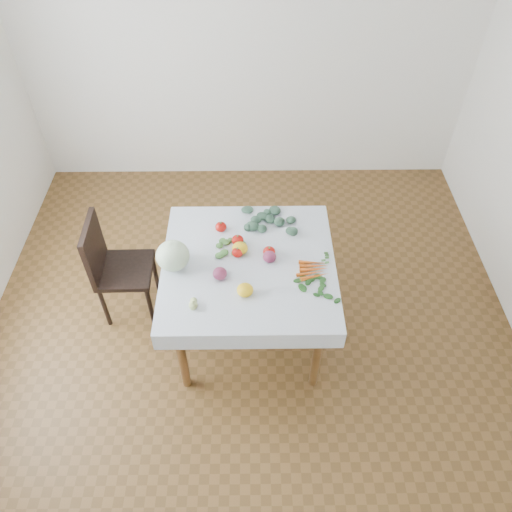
{
  "coord_description": "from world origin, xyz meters",
  "views": [
    {
      "loc": [
        0.02,
        -2.2,
        3.14
      ],
      "look_at": [
        0.05,
        0.0,
        0.82
      ],
      "focal_mm": 35.0,
      "sensor_mm": 36.0,
      "label": 1
    }
  ],
  "objects_px": {
    "chair": "(112,263)",
    "heirloom_back": "(240,248)",
    "cabbage": "(173,256)",
    "table": "(249,274)",
    "carrot_bunch": "(312,269)"
  },
  "relations": [
    {
      "from": "table",
      "to": "cabbage",
      "type": "relative_size",
      "value": 4.69
    },
    {
      "from": "table",
      "to": "chair",
      "type": "distance_m",
      "value": 1.03
    },
    {
      "from": "table",
      "to": "carrot_bunch",
      "type": "xyz_separation_m",
      "value": [
        0.41,
        -0.07,
        0.12
      ]
    },
    {
      "from": "table",
      "to": "chair",
      "type": "xyz_separation_m",
      "value": [
        -0.99,
        0.25,
        -0.16
      ]
    },
    {
      "from": "chair",
      "to": "heirloom_back",
      "type": "xyz_separation_m",
      "value": [
        0.93,
        -0.15,
        0.3
      ]
    },
    {
      "from": "table",
      "to": "carrot_bunch",
      "type": "relative_size",
      "value": 5.29
    },
    {
      "from": "table",
      "to": "carrot_bunch",
      "type": "height_order",
      "value": "carrot_bunch"
    },
    {
      "from": "table",
      "to": "heirloom_back",
      "type": "xyz_separation_m",
      "value": [
        -0.06,
        0.1,
        0.14
      ]
    },
    {
      "from": "chair",
      "to": "heirloom_back",
      "type": "height_order",
      "value": "chair"
    },
    {
      "from": "chair",
      "to": "cabbage",
      "type": "xyz_separation_m",
      "value": [
        0.51,
        -0.27,
        0.35
      ]
    },
    {
      "from": "table",
      "to": "cabbage",
      "type": "height_order",
      "value": "cabbage"
    },
    {
      "from": "heirloom_back",
      "to": "cabbage",
      "type": "bearing_deg",
      "value": -164.25
    },
    {
      "from": "table",
      "to": "heirloom_back",
      "type": "relative_size",
      "value": 9.55
    },
    {
      "from": "chair",
      "to": "carrot_bunch",
      "type": "height_order",
      "value": "chair"
    },
    {
      "from": "table",
      "to": "carrot_bunch",
      "type": "distance_m",
      "value": 0.43
    }
  ]
}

